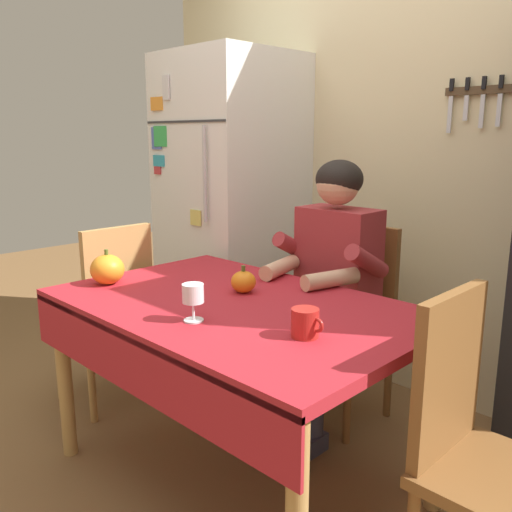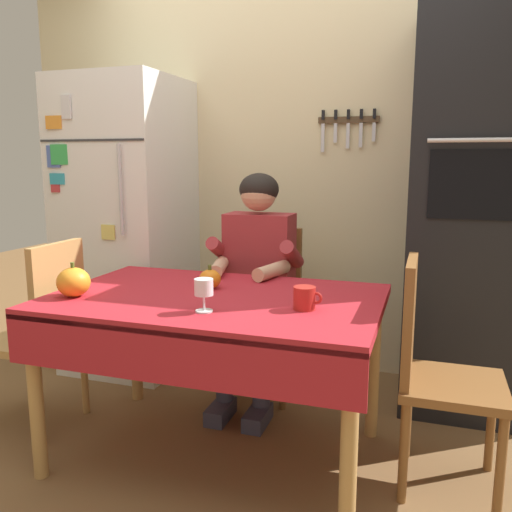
# 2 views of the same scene
# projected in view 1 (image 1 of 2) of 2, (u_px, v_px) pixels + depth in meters

# --- Properties ---
(ground_plane) EXTENTS (10.00, 10.00, 0.00)m
(ground_plane) POSITION_uv_depth(u_px,v_px,m) (219.00, 489.00, 2.11)
(ground_plane) COLOR brown
(ground_plane) RESTS_ON ground
(back_wall_assembly) EXTENTS (3.70, 0.13, 2.60)m
(back_wall_assembly) POSITION_uv_depth(u_px,v_px,m) (422.00, 145.00, 2.72)
(back_wall_assembly) COLOR beige
(back_wall_assembly) RESTS_ON ground
(refrigerator) EXTENTS (0.68, 0.71, 1.80)m
(refrigerator) POSITION_uv_depth(u_px,v_px,m) (232.00, 212.00, 3.23)
(refrigerator) COLOR white
(refrigerator) RESTS_ON ground
(dining_table) EXTENTS (1.40, 0.90, 0.74)m
(dining_table) POSITION_uv_depth(u_px,v_px,m) (231.00, 325.00, 2.02)
(dining_table) COLOR tan
(dining_table) RESTS_ON ground
(chair_behind_person) EXTENTS (0.40, 0.40, 0.93)m
(chair_behind_person) POSITION_uv_depth(u_px,v_px,m) (351.00, 313.00, 2.61)
(chair_behind_person) COLOR brown
(chair_behind_person) RESTS_ON ground
(seated_person) EXTENTS (0.47, 0.55, 1.25)m
(seated_person) POSITION_uv_depth(u_px,v_px,m) (328.00, 274.00, 2.43)
(seated_person) COLOR #38384C
(seated_person) RESTS_ON ground
(chair_left_side) EXTENTS (0.40, 0.40, 0.93)m
(chair_left_side) POSITION_uv_depth(u_px,v_px,m) (110.00, 308.00, 2.67)
(chair_left_side) COLOR tan
(chair_left_side) RESTS_ON ground
(chair_right_side) EXTENTS (0.40, 0.40, 0.93)m
(chair_right_side) POSITION_uv_depth(u_px,v_px,m) (478.00, 444.00, 1.50)
(chair_right_side) COLOR brown
(chair_right_side) RESTS_ON ground
(coffee_mug) EXTENTS (0.11, 0.09, 0.09)m
(coffee_mug) POSITION_uv_depth(u_px,v_px,m) (305.00, 323.00, 1.66)
(coffee_mug) COLOR #B2231E
(coffee_mug) RESTS_ON dining_table
(wine_glass) EXTENTS (0.07, 0.07, 0.13)m
(wine_glass) POSITION_uv_depth(u_px,v_px,m) (193.00, 295.00, 1.79)
(wine_glass) COLOR white
(wine_glass) RESTS_ON dining_table
(pumpkin_large) EXTENTS (0.10, 0.10, 0.11)m
(pumpkin_large) POSITION_uv_depth(u_px,v_px,m) (243.00, 282.00, 2.13)
(pumpkin_large) COLOR orange
(pumpkin_large) RESTS_ON dining_table
(pumpkin_medium) EXTENTS (0.14, 0.14, 0.15)m
(pumpkin_medium) POSITION_uv_depth(u_px,v_px,m) (107.00, 269.00, 2.25)
(pumpkin_medium) COLOR orange
(pumpkin_medium) RESTS_ON dining_table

